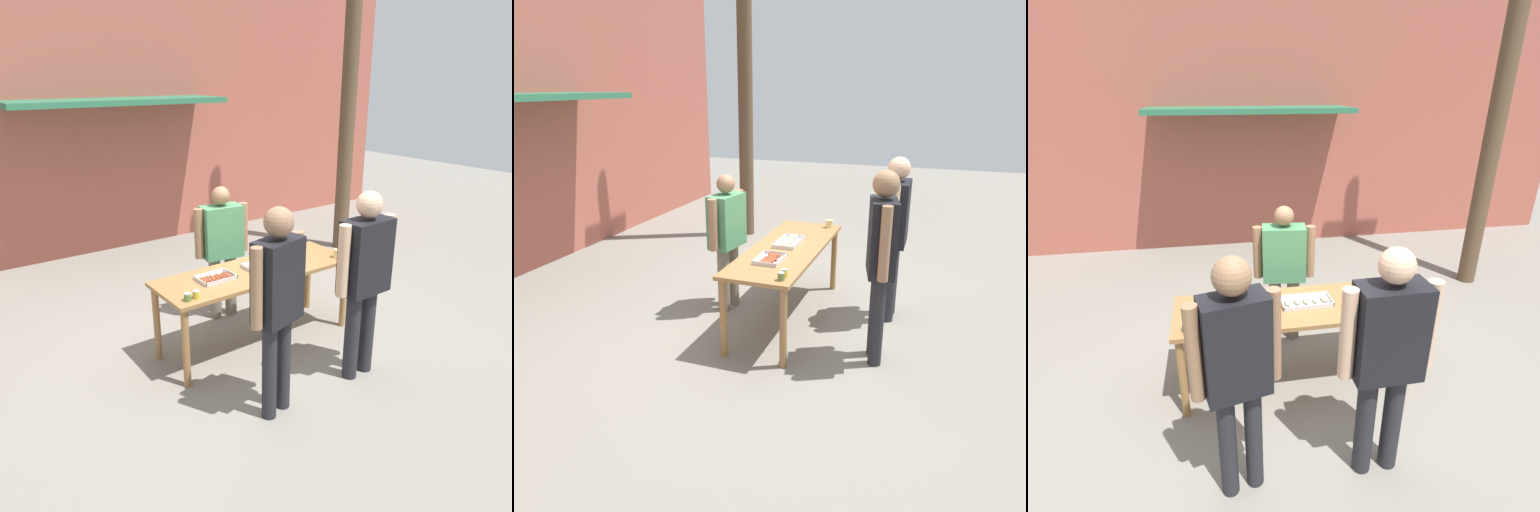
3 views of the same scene
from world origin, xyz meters
TOP-DOWN VIEW (x-y plane):
  - ground_plane at (0.00, 0.00)m, footprint 24.00×24.00m
  - building_facade_back at (0.00, 3.98)m, footprint 12.00×1.11m
  - serving_table at (0.00, 0.00)m, footprint 2.18×0.74m
  - food_tray_sausages at (-0.49, 0.02)m, footprint 0.37×0.25m
  - food_tray_buns at (0.13, 0.02)m, footprint 0.48×0.24m
  - condiment_jar_mustard at (-0.96, -0.26)m, footprint 0.06×0.06m
  - condiment_jar_ketchup at (-0.86, -0.26)m, footprint 0.06×0.06m
  - beer_cup at (0.94, -0.25)m, footprint 0.09×0.09m
  - person_server_behind_table at (0.05, 0.74)m, footprint 0.66×0.31m
  - person_customer_holding_hotdog at (-0.58, -1.09)m, footprint 0.60×0.32m
  - person_customer_with_cup at (0.43, -1.09)m, footprint 0.69×0.27m
  - utility_pole at (3.07, 1.75)m, footprint 1.10×0.24m

SIDE VIEW (x-z plane):
  - ground_plane at x=0.00m, z-range 0.00..0.00m
  - serving_table at x=0.00m, z-range 0.32..1.17m
  - food_tray_sausages at x=-0.49m, z-range 0.84..0.89m
  - food_tray_buns at x=0.13m, z-range 0.84..0.90m
  - condiment_jar_mustard at x=-0.96m, z-range 0.85..0.93m
  - condiment_jar_ketchup at x=-0.86m, z-range 0.85..0.93m
  - beer_cup at x=0.94m, z-range 0.85..0.95m
  - person_server_behind_table at x=0.05m, z-range 0.14..1.74m
  - person_customer_with_cup at x=0.43m, z-range 0.17..2.00m
  - person_customer_holding_hotdog at x=-0.58m, z-range 0.19..2.03m
  - building_facade_back at x=0.00m, z-range 0.01..4.51m
  - utility_pole at x=3.07m, z-range 0.07..6.20m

